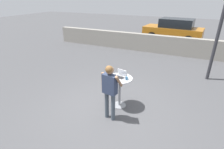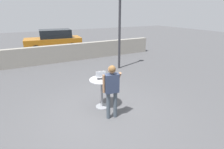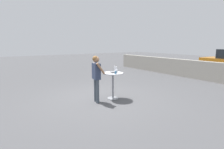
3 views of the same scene
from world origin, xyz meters
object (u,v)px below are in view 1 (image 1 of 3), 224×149
Objects in this scene: coffee_mug at (127,78)px; parked_car_near_street at (174,30)px; cafe_table at (120,86)px; standing_person at (110,87)px; laptop at (121,76)px.

parked_car_near_street reaches higher than coffee_mug.
standing_person reaches higher than cafe_table.
parked_car_near_street is (0.36, 9.34, 0.13)m from cafe_table.
standing_person is at bearing -90.39° from cafe_table.
cafe_table is 2.64× the size of laptop.
laptop is 0.09× the size of parked_car_near_street.
standing_person is (-0.02, -0.71, -0.02)m from laptop.
parked_car_near_street is at bearing 87.78° from cafe_table.
standing_person reaches higher than coffee_mug.
laptop is at bearing 73.88° from cafe_table.
coffee_mug is 0.67m from standing_person.
cafe_table is 0.60× the size of standing_person.
coffee_mug is at bearing -90.85° from parked_car_near_street.
standing_person reaches higher than laptop.
standing_person is at bearing -91.23° from laptop.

